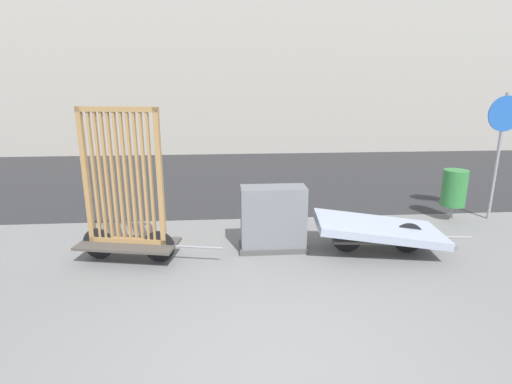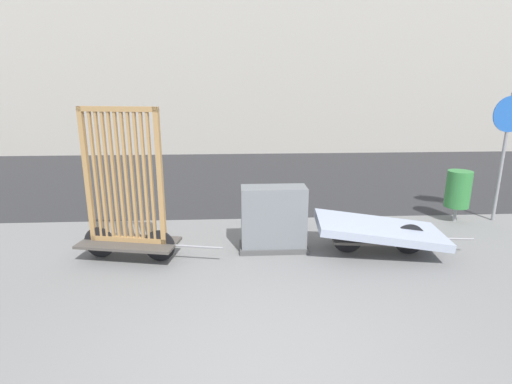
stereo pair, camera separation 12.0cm
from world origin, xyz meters
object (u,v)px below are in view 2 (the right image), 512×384
object	(u,v)px
bike_cart_with_bedframe	(126,207)
bike_cart_with_mattress	(379,231)
trash_bin	(458,189)
sign_post	(506,137)
utility_cabinet	(273,221)

from	to	relation	value
bike_cart_with_bedframe	bike_cart_with_mattress	bearing A→B (deg)	11.40
trash_bin	sign_post	xyz separation A→B (m)	(0.76, -0.01, 0.96)
trash_bin	sign_post	world-z (taller)	sign_post
utility_cabinet	trash_bin	size ratio (longest dim) A/B	1.09
bike_cart_with_bedframe	utility_cabinet	distance (m)	2.19
bike_cart_with_bedframe	sign_post	bearing A→B (deg)	23.33
bike_cart_with_bedframe	utility_cabinet	size ratio (longest dim) A/B	2.12
trash_bin	sign_post	bearing A→B (deg)	-0.74
bike_cart_with_bedframe	trash_bin	world-z (taller)	bike_cart_with_bedframe
trash_bin	bike_cart_with_mattress	bearing A→B (deg)	-145.08
bike_cart_with_mattress	utility_cabinet	xyz separation A→B (m)	(-1.59, 0.23, 0.10)
sign_post	trash_bin	bearing A→B (deg)	179.26
bike_cart_with_mattress	sign_post	size ratio (longest dim) A/B	1.02
sign_post	bike_cart_with_bedframe	bearing A→B (deg)	-168.06
bike_cart_with_bedframe	bike_cart_with_mattress	xyz separation A→B (m)	(3.74, 0.00, -0.45)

